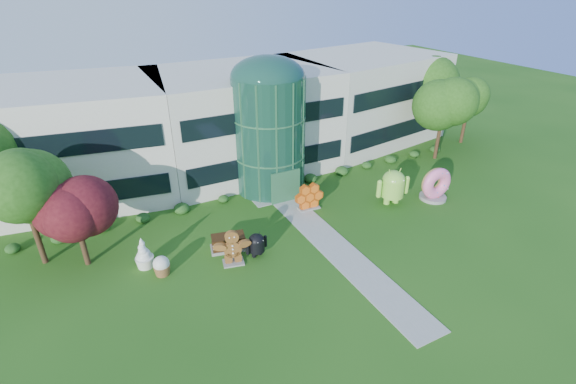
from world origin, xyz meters
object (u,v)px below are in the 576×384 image
android_green (393,184)px  donut (435,183)px  android_black (257,243)px  gingerbread (232,247)px

android_green → donut: android_green is taller
donut → android_green: bearing=167.8°
android_black → donut: donut is taller
donut → gingerbread: size_ratio=1.06×
gingerbread → donut: bearing=14.5°
android_green → android_black: (-12.92, -1.51, -0.73)m
android_green → donut: (3.64, -1.06, -0.26)m
android_green → android_black: android_green is taller
gingerbread → android_green: bearing=19.0°
android_black → gingerbread: (-1.72, -0.04, 0.28)m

